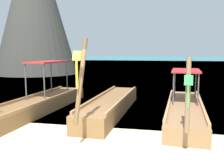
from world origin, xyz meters
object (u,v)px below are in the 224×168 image
Objects in this scene: longtail_boat_yellow_ribbon at (111,105)px; longtail_boat_green_ribbon at (185,109)px; longtail_boat_violet_ribbon at (38,104)px; karst_rock at (33,1)px.

longtail_boat_yellow_ribbon reaches higher than longtail_boat_green_ribbon.
longtail_boat_green_ribbon is (5.75, 0.28, -0.02)m from longtail_boat_violet_ribbon.
karst_rock reaches higher than longtail_boat_green_ribbon.
karst_rock reaches higher than longtail_boat_violet_ribbon.
longtail_boat_violet_ribbon is 1.15× the size of longtail_boat_green_ribbon.
longtail_boat_green_ribbon is 0.40× the size of karst_rock.
karst_rock is (-11.79, 15.87, 7.45)m from longtail_boat_yellow_ribbon.
karst_rock reaches higher than longtail_boat_yellow_ribbon.
longtail_boat_yellow_ribbon is 21.13m from karst_rock.
longtail_boat_yellow_ribbon is at bearing 177.15° from longtail_boat_green_ribbon.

